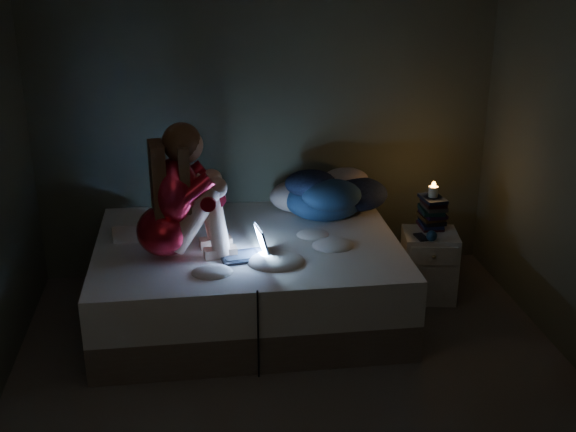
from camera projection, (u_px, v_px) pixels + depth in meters
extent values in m
cube|color=#4F463F|center=(302.00, 402.00, 4.31)|extent=(3.60, 3.80, 0.02)
cube|color=#43463D|center=(266.00, 115.00, 5.60)|extent=(3.60, 0.02, 2.60)
cube|color=#43463D|center=(404.00, 418.00, 2.07)|extent=(3.60, 0.02, 2.60)
cube|color=silver|center=(146.00, 225.00, 5.19)|extent=(0.45, 0.32, 0.13)
cube|color=beige|center=(429.00, 265.00, 5.46)|extent=(0.45, 0.41, 0.53)
cylinder|color=beige|center=(433.00, 191.00, 5.35)|extent=(0.07, 0.07, 0.08)
cube|color=black|center=(424.00, 238.00, 5.27)|extent=(0.11, 0.15, 0.01)
sphere|color=navy|center=(435.00, 236.00, 5.21)|extent=(0.08, 0.08, 0.08)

